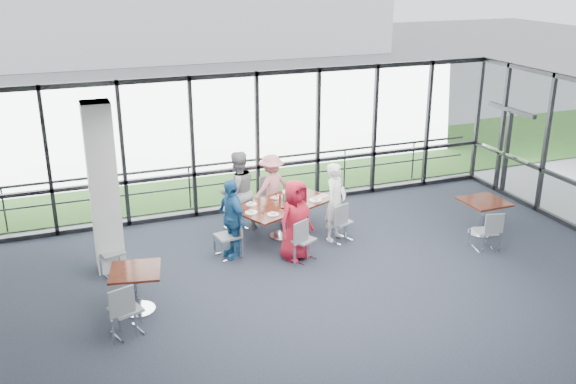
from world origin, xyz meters
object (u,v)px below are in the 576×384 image
object	(u,v)px
side_table_left	(136,277)
chair_spare_la	(126,309)
chair_main_nr	(340,222)
chair_main_end	(228,236)
structural_column	(104,189)
chair_main_fr	(268,197)
diner_far_right	(271,187)
diner_near_right	(336,202)
chair_spare_lb	(111,252)
chair_main_fl	(235,211)
main_table	(283,208)
diner_end	(231,219)
chair_spare_r	(486,231)
diner_near_left	(295,220)
diner_far_left	(238,191)
chair_main_nl	(302,240)
side_table_right	(484,206)

from	to	relation	value
side_table_left	chair_spare_la	bearing A→B (deg)	-111.18
chair_main_nr	chair_main_end	xyz separation A→B (m)	(-2.37, 0.09, 0.02)
side_table_left	structural_column	bearing A→B (deg)	97.73
chair_main_fr	chair_main_end	size ratio (longest dim) A/B	0.96
chair_main_end	diner_far_right	bearing A→B (deg)	128.30
diner_near_right	diner_far_right	xyz separation A→B (m)	(-0.84, 1.57, -0.08)
side_table_left	chair_main_end	size ratio (longest dim) A/B	1.08
chair_spare_la	chair_spare_lb	world-z (taller)	chair_spare_la
diner_near_right	chair_main_nr	xyz separation A→B (m)	(0.06, -0.11, -0.41)
diner_far_right	chair_main_fl	world-z (taller)	diner_far_right
main_table	diner_end	world-z (taller)	diner_end
chair_spare_la	chair_spare_r	distance (m)	7.16
side_table_left	diner_near_left	size ratio (longest dim) A/B	0.60
diner_end	chair_spare_lb	size ratio (longest dim) A/B	1.89
side_table_left	diner_far_left	xyz separation A→B (m)	(2.55, 2.67, 0.25)
chair_main_fl	diner_end	bearing A→B (deg)	56.63
chair_main_fr	diner_far_left	bearing A→B (deg)	20.65
diner_far_left	chair_spare_lb	xyz separation A→B (m)	(-2.78, -1.13, -0.46)
structural_column	chair_spare_r	distance (m)	7.44
diner_far_left	chair_spare_lb	distance (m)	3.03
chair_main_fl	chair_spare_r	distance (m)	5.20
diner_far_right	chair_spare_lb	world-z (taller)	diner_far_right
chair_spare_lb	diner_end	bearing A→B (deg)	160.95
side_table_left	chair_spare_r	world-z (taller)	chair_spare_r
chair_spare_la	structural_column	bearing A→B (deg)	70.41
side_table_left	chair_main_end	distance (m)	2.45
diner_end	main_table	bearing A→B (deg)	100.64
diner_near_right	chair_spare_la	xyz separation A→B (m)	(-4.54, -2.15, -0.39)
chair_main_nl	chair_main_fr	xyz separation A→B (m)	(0.17, 2.44, -0.01)
side_table_right	chair_main_nl	xyz separation A→B (m)	(-4.06, 0.18, -0.20)
diner_far_right	chair_main_fr	bearing A→B (deg)	-107.28
chair_main_nr	main_table	bearing A→B (deg)	128.03
main_table	side_table_right	size ratio (longest dim) A/B	2.63
side_table_left	diner_near_left	distance (m)	3.31
chair_main_fl	diner_far_left	bearing A→B (deg)	109.83
side_table_left	chair_spare_r	distance (m)	6.88
diner_far_right	chair_spare_la	xyz separation A→B (m)	(-3.70, -3.72, -0.30)
diner_near_left	chair_main_fl	size ratio (longest dim) A/B	1.94
diner_far_right	chair_main_end	size ratio (longest dim) A/B	1.68
main_table	diner_far_left	distance (m)	1.06
main_table	chair_main_end	world-z (taller)	chair_main_end
diner_far_left	chair_main_end	size ratio (longest dim) A/B	1.98
diner_far_right	chair_main_fl	size ratio (longest dim) A/B	1.79
diner_near_left	chair_spare_lb	xyz separation A→B (m)	(-3.41, 0.62, -0.38)
side_table_right	chair_spare_la	bearing A→B (deg)	-170.37
diner_far_left	chair_spare_la	xyz separation A→B (m)	(-2.81, -3.34, -0.44)
side_table_left	chair_main_nl	distance (m)	3.36
chair_main_nl	chair_main_end	xyz separation A→B (m)	(-1.29, 0.66, 0.01)
diner_end	chair_main_nl	size ratio (longest dim) A/B	1.84
diner_near_right	chair_spare_r	xyz separation A→B (m)	(2.59, -1.55, -0.42)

